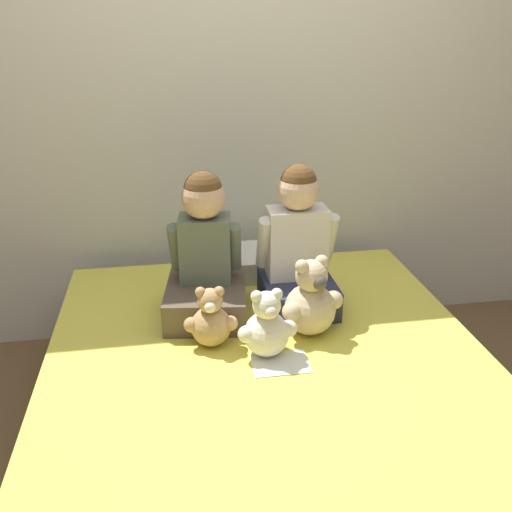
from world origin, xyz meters
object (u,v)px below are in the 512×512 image
teddy_bear_between_children (267,328)px  bed (272,420)px  teddy_bear_held_by_right_child (311,302)px  child_on_left (205,260)px  pillow_at_headboard (242,263)px  teddy_bear_held_by_left_child (211,321)px  child_on_right (297,249)px  sign_card (280,363)px

teddy_bear_between_children → bed: bearing=-91.3°
teddy_bear_held_by_right_child → teddy_bear_between_children: bearing=-167.6°
bed → child_on_left: bearing=113.3°
teddy_bear_between_children → pillow_at_headboard: teddy_bear_between_children is taller
teddy_bear_held_by_left_child → child_on_right: bearing=38.6°
teddy_bear_held_by_left_child → pillow_at_headboard: 0.65m
teddy_bear_held_by_right_child → pillow_at_headboard: (-0.19, 0.59, -0.08)m
child_on_right → sign_card: size_ratio=2.98×
bed → teddy_bear_held_by_left_child: teddy_bear_held_by_left_child is taller
child_on_right → child_on_left: bearing=180.0°
teddy_bear_held_by_left_child → teddy_bear_held_by_right_child: teddy_bear_held_by_right_child is taller
bed → sign_card: 0.24m
teddy_bear_between_children → pillow_at_headboard: bearing=84.6°
child_on_right → sign_card: (-0.16, -0.44, -0.26)m
teddy_bear_held_by_left_child → teddy_bear_between_children: (0.20, -0.10, 0.01)m
bed → teddy_bear_held_by_right_child: size_ratio=6.09×
child_on_right → sign_card: child_on_right is taller
bed → teddy_bear_held_by_right_child: (0.19, 0.23, 0.37)m
pillow_at_headboard → bed: bearing=-90.0°
child_on_left → teddy_bear_between_children: child_on_left is taller
bed → teddy_bear_between_children: bearing=93.6°
pillow_at_headboard → child_on_left: bearing=-119.8°
teddy_bear_held_by_left_child → pillow_at_headboard: size_ratio=0.49×
bed → pillow_at_headboard: bearing=90.0°
child_on_right → teddy_bear_held_by_right_child: size_ratio=1.91×
child_on_left → teddy_bear_held_by_left_child: 0.30m
teddy_bear_held_by_right_child → sign_card: (-0.16, -0.20, -0.14)m
child_on_right → teddy_bear_held_by_right_child: (0.00, -0.24, -0.13)m
teddy_bear_held_by_right_child → teddy_bear_between_children: 0.24m
bed → sign_card: bearing=42.7°
child_on_left → sign_card: size_ratio=2.93×
teddy_bear_held_by_left_child → child_on_left: bearing=94.1°
bed → child_on_right: (0.19, 0.47, 0.49)m
child_on_left → sign_card: (0.23, -0.44, -0.24)m
teddy_bear_between_children → sign_card: size_ratio=1.29×
child_on_right → teddy_bear_between_children: (-0.20, -0.36, -0.15)m
bed → sign_card: size_ratio=9.51×
teddy_bear_held_by_left_child → sign_card: 0.31m
pillow_at_headboard → sign_card: size_ratio=2.41×
bed → teddy_bear_held_by_left_child: bearing=135.4°
teddy_bear_held_by_right_child → pillow_at_headboard: teddy_bear_held_by_right_child is taller
pillow_at_headboard → teddy_bear_held_by_left_child: bearing=-108.5°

